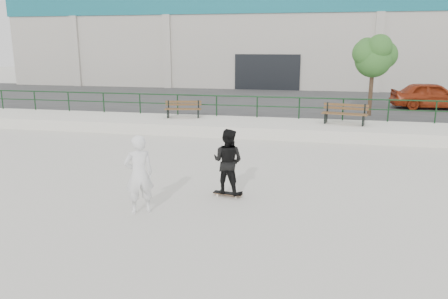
% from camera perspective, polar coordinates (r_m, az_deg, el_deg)
% --- Properties ---
extents(ground, '(120.00, 120.00, 0.00)m').
position_cam_1_polar(ground, '(11.34, -8.17, -6.93)').
color(ground, silver).
rests_on(ground, ground).
extents(ledge, '(30.00, 3.00, 0.50)m').
position_cam_1_polar(ledge, '(20.15, 0.99, 3.02)').
color(ledge, silver).
rests_on(ledge, ground).
extents(parking_strip, '(60.00, 14.00, 0.50)m').
position_cam_1_polar(parking_strip, '(28.44, 4.24, 6.09)').
color(parking_strip, '#333333').
rests_on(parking_strip, ground).
extents(railing, '(28.00, 0.06, 1.03)m').
position_cam_1_polar(railing, '(21.26, 1.67, 6.29)').
color(railing, '#13361A').
rests_on(railing, ledge).
extents(commercial_building, '(44.20, 16.33, 8.00)m').
position_cam_1_polar(commercial_building, '(42.11, 6.98, 14.36)').
color(commercial_building, '#ACA89A').
rests_on(commercial_building, ground).
extents(bench_left, '(1.81, 0.86, 0.80)m').
position_cam_1_polar(bench_left, '(21.18, -5.35, 5.26)').
color(bench_left, '#4F361B').
rests_on(bench_left, ledge).
extents(bench_right, '(2.01, 0.93, 0.90)m').
position_cam_1_polar(bench_right, '(20.05, 15.50, 4.49)').
color(bench_right, '#4F361B').
rests_on(bench_right, ledge).
extents(tree, '(2.20, 1.96, 3.92)m').
position_cam_1_polar(tree, '(22.71, 19.03, 11.59)').
color(tree, '#4D3826').
rests_on(tree, parking_strip).
extents(red_car, '(4.37, 2.02, 1.45)m').
position_cam_1_polar(red_car, '(26.50, 25.52, 6.39)').
color(red_car, maroon).
rests_on(red_car, parking_strip).
extents(skateboard, '(0.80, 0.31, 0.09)m').
position_cam_1_polar(skateboard, '(11.69, 0.50, -5.77)').
color(skateboard, black).
rests_on(skateboard, ground).
extents(standing_skater, '(0.98, 0.85, 1.73)m').
position_cam_1_polar(standing_skater, '(11.42, 0.51, -1.56)').
color(standing_skater, black).
rests_on(standing_skater, skateboard).
extents(seated_skater, '(0.83, 0.76, 1.90)m').
position_cam_1_polar(seated_skater, '(10.51, -11.05, -3.22)').
color(seated_skater, white).
rests_on(seated_skater, ground).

